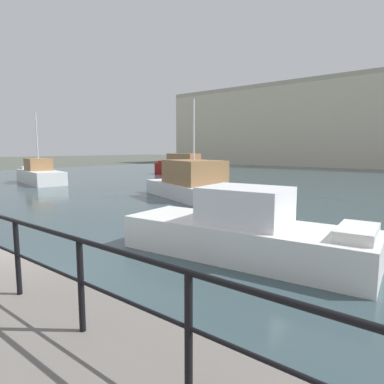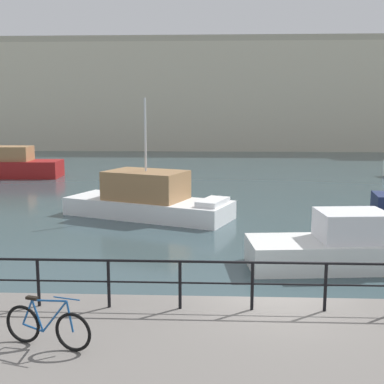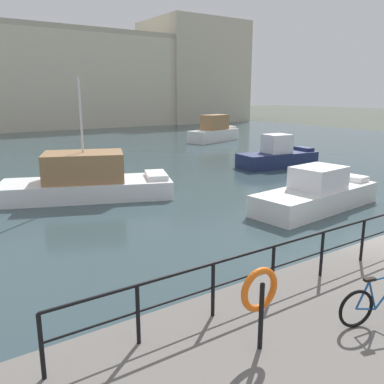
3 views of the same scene
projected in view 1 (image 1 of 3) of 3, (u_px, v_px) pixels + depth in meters
ground_plane at (4, 285)px, 6.98m from camera, size 240.00×240.00×0.00m
water_basin at (358, 180)px, 30.32m from camera, size 80.00×60.00×0.01m
moored_red_daysailer at (195, 184)px, 19.00m from camera, size 8.29×5.44×5.54m
moored_green_narrowboat at (185, 166)px, 36.89m from camera, size 7.05×2.85×2.31m
moored_cabin_cruiser at (40, 174)px, 27.60m from camera, size 7.08×3.59×5.74m
moored_small_launch at (245, 232)px, 8.70m from camera, size 6.56×2.70×1.83m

